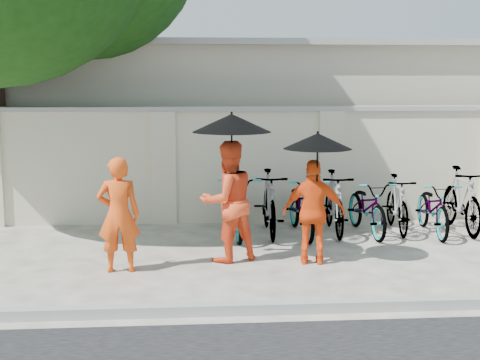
{
  "coord_description": "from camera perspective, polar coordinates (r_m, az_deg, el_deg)",
  "views": [
    {
      "loc": [
        -0.55,
        -8.7,
        2.53
      ],
      "look_at": [
        0.19,
        0.88,
        1.1
      ],
      "focal_mm": 50.0,
      "sensor_mm": 36.0,
      "label": 1
    }
  ],
  "objects": [
    {
      "name": "building_behind",
      "position": [
        15.94,
        4.82,
        5.09
      ],
      "size": [
        14.0,
        6.0,
        3.2
      ],
      "primitive_type": "cube",
      "color": "#B3ADA2",
      "rests_on": "ground"
    },
    {
      "name": "bike_4",
      "position": [
        11.28,
        10.82,
        -2.27
      ],
      "size": [
        0.74,
        1.79,
        0.92
      ],
      "primitive_type": "imported",
      "rotation": [
        0.0,
        0.0,
        0.07
      ],
      "color": "#8D91AA",
      "rests_on": "ground"
    },
    {
      "name": "compound_wall",
      "position": [
        12.1,
        2.98,
        1.19
      ],
      "size": [
        20.0,
        0.3,
        2.0
      ],
      "primitive_type": "cube",
      "color": "beige",
      "rests_on": "ground"
    },
    {
      "name": "bike_0",
      "position": [
        10.97,
        -0.3,
        -2.14
      ],
      "size": [
        0.72,
        1.96,
        1.02
      ],
      "primitive_type": "imported",
      "rotation": [
        0.0,
        0.0,
        0.02
      ],
      "color": "#8D91AA",
      "rests_on": "ground"
    },
    {
      "name": "kerb",
      "position": [
        7.45,
        0.07,
        -10.92
      ],
      "size": [
        40.0,
        0.16,
        0.12
      ],
      "primitive_type": "cube",
      "color": "#969692",
      "rests_on": "ground"
    },
    {
      "name": "bike_1",
      "position": [
        11.02,
        2.52,
        -1.98
      ],
      "size": [
        0.55,
        1.79,
        1.07
      ],
      "primitive_type": "imported",
      "rotation": [
        0.0,
        0.0,
        -0.03
      ],
      "color": "#8D91AA",
      "rests_on": "ground"
    },
    {
      "name": "parasol_center",
      "position": [
        9.18,
        -0.72,
        4.89
      ],
      "size": [
        1.09,
        1.09,
        1.12
      ],
      "color": "black",
      "rests_on": "ground"
    },
    {
      "name": "monk_center",
      "position": [
        9.39,
        -1.04,
        -1.82
      ],
      "size": [
        1.03,
        0.94,
        1.71
      ],
      "primitive_type": "imported",
      "rotation": [
        0.0,
        0.0,
        3.57
      ],
      "color": "#FF4F22",
      "rests_on": "ground"
    },
    {
      "name": "parasol_right",
      "position": [
        9.09,
        6.64,
        3.32
      ],
      "size": [
        0.94,
        0.94,
        1.0
      ],
      "color": "black",
      "rests_on": "ground"
    },
    {
      "name": "ground",
      "position": [
        9.08,
        -0.78,
        -7.72
      ],
      "size": [
        80.0,
        80.0,
        0.0
      ],
      "primitive_type": "plane",
      "color": "beige"
    },
    {
      "name": "bike_6",
      "position": [
        11.52,
        16.18,
        -2.29
      ],
      "size": [
        0.72,
        1.75,
        0.9
      ],
      "primitive_type": "imported",
      "rotation": [
        0.0,
        0.0,
        -0.07
      ],
      "color": "#8D91AA",
      "rests_on": "ground"
    },
    {
      "name": "bike_3",
      "position": [
        11.22,
        8.04,
        -1.94
      ],
      "size": [
        0.58,
        1.76,
        1.04
      ],
      "primitive_type": "imported",
      "rotation": [
        0.0,
        0.0,
        -0.05
      ],
      "color": "#8D91AA",
      "rests_on": "ground"
    },
    {
      "name": "monk_right",
      "position": [
        9.3,
        6.32,
        -2.75
      ],
      "size": [
        0.9,
        0.49,
        1.46
      ],
      "primitive_type": "imported",
      "rotation": [
        0.0,
        0.0,
        2.98
      ],
      "color": "#FF5513",
      "rests_on": "ground"
    },
    {
      "name": "bike_7",
      "position": [
        11.86,
        18.38,
        -1.62
      ],
      "size": [
        0.61,
        1.84,
        1.09
      ],
      "primitive_type": "imported",
      "rotation": [
        0.0,
        0.0,
        -0.05
      ],
      "color": "#8D91AA",
      "rests_on": "ground"
    },
    {
      "name": "bike_5",
      "position": [
        11.55,
        13.26,
        -2.0
      ],
      "size": [
        0.59,
        1.62,
        0.96
      ],
      "primitive_type": "imported",
      "rotation": [
        0.0,
        0.0,
        -0.09
      ],
      "color": "#8D91AA",
      "rests_on": "ground"
    },
    {
      "name": "bike_2",
      "position": [
        11.07,
        5.34,
        -2.2
      ],
      "size": [
        0.71,
        1.89,
        0.98
      ],
      "primitive_type": "imported",
      "rotation": [
        0.0,
        0.0,
        0.03
      ],
      "color": "#8D91AA",
      "rests_on": "ground"
    },
    {
      "name": "monk_left",
      "position": [
        9.01,
        -10.32,
        -2.92
      ],
      "size": [
        0.58,
        0.39,
        1.55
      ],
      "primitive_type": "imported",
      "rotation": [
        0.0,
        0.0,
        3.18
      ],
      "color": "#F45014",
      "rests_on": "ground"
    }
  ]
}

